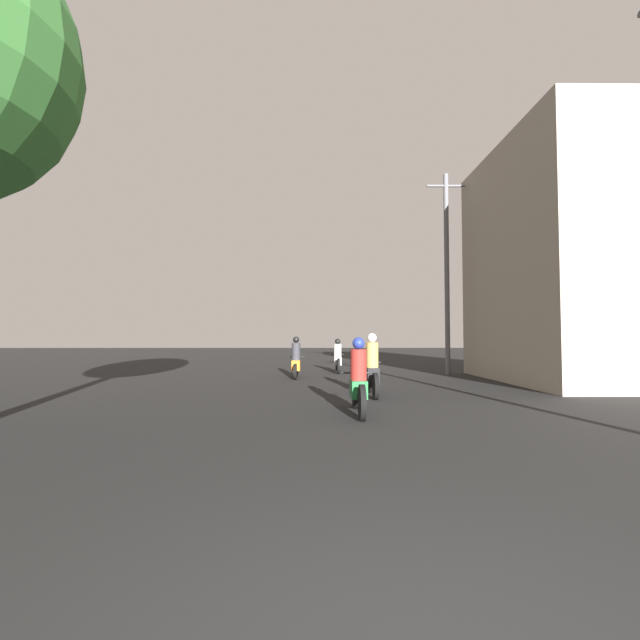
% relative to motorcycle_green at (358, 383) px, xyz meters
% --- Properties ---
extents(motorcycle_green, '(0.60, 2.04, 1.52)m').
position_rel_motorcycle_green_xyz_m(motorcycle_green, '(0.00, 0.00, 0.00)').
color(motorcycle_green, black).
rests_on(motorcycle_green, ground_plane).
extents(motorcycle_black, '(0.60, 2.02, 1.62)m').
position_rel_motorcycle_green_xyz_m(motorcycle_black, '(0.61, 2.63, 0.03)').
color(motorcycle_black, black).
rests_on(motorcycle_black, ground_plane).
extents(motorcycle_orange, '(0.60, 1.85, 1.55)m').
position_rel_motorcycle_green_xyz_m(motorcycle_orange, '(-1.59, 7.52, 0.01)').
color(motorcycle_orange, black).
rests_on(motorcycle_orange, ground_plane).
extents(motorcycle_silver, '(0.60, 2.12, 1.46)m').
position_rel_motorcycle_green_xyz_m(motorcycle_silver, '(0.09, 10.07, -0.03)').
color(motorcycle_silver, black).
rests_on(motorcycle_silver, ground_plane).
extents(building_right_near, '(5.88, 7.30, 8.19)m').
position_rel_motorcycle_green_xyz_m(building_right_near, '(8.39, 6.06, 3.48)').
color(building_right_near, gray).
rests_on(building_right_near, ground_plane).
extents(utility_pole_far, '(1.60, 0.20, 8.33)m').
position_rel_motorcycle_green_xyz_m(utility_pole_far, '(4.57, 9.03, 3.72)').
color(utility_pole_far, slate).
rests_on(utility_pole_far, ground_plane).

